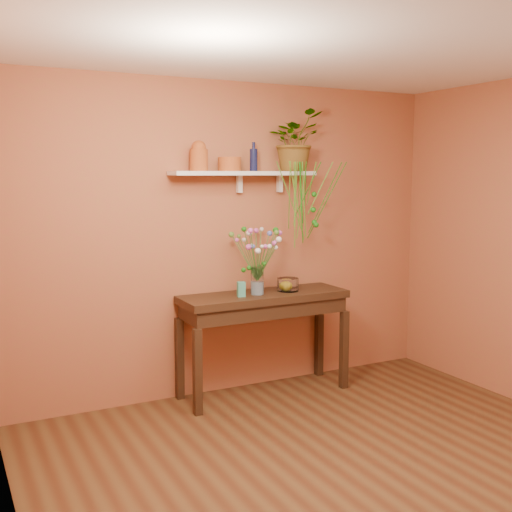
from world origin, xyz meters
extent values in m
plane|color=#51351B|center=(0.00, 0.00, 0.00)|extent=(4.00, 4.00, 0.00)
plane|color=silver|center=(0.00, 0.00, 2.70)|extent=(4.00, 4.00, 0.00)
cube|color=#9E6137|center=(0.00, 2.00, 1.35)|extent=(4.00, 0.04, 2.70)
cube|color=#9E6137|center=(-2.00, 0.00, 1.35)|extent=(0.04, 4.00, 2.70)
cube|color=#332110|center=(0.18, 1.74, 0.86)|extent=(1.47, 0.47, 0.06)
cube|color=#332110|center=(0.18, 1.74, 0.77)|extent=(1.41, 0.44, 0.13)
cube|color=#332110|center=(-0.53, 1.54, 0.35)|extent=(0.06, 0.06, 0.70)
cube|color=#332110|center=(0.88, 1.54, 0.35)|extent=(0.06, 0.06, 0.70)
cube|color=#332110|center=(-0.53, 1.95, 0.35)|extent=(0.06, 0.06, 0.70)
cube|color=#332110|center=(0.88, 1.95, 0.35)|extent=(0.06, 0.06, 0.70)
cube|color=white|center=(0.05, 1.87, 1.92)|extent=(1.30, 0.24, 0.04)
cube|color=white|center=(0.05, 1.97, 1.83)|extent=(0.04, 0.05, 0.15)
cube|color=white|center=(0.45, 1.97, 1.83)|extent=(0.04, 0.05, 0.15)
cylinder|color=#A2501E|center=(-0.37, 1.86, 2.03)|extent=(0.18, 0.18, 0.18)
sphere|color=#A2501E|center=(-0.37, 1.86, 2.13)|extent=(0.12, 0.12, 0.12)
cylinder|color=#A2501E|center=(-0.09, 1.86, 2.00)|extent=(0.24, 0.24, 0.12)
cylinder|color=#11163B|center=(0.14, 1.86, 2.03)|extent=(0.08, 0.08, 0.19)
cylinder|color=#11163B|center=(0.14, 1.86, 2.15)|extent=(0.03, 0.03, 0.06)
imported|color=#1B6A13|center=(0.54, 1.87, 2.20)|extent=(0.60, 0.56, 0.53)
cylinder|color=#1B6A13|center=(0.60, 1.73, 1.77)|extent=(0.17, 0.18, 0.50)
cylinder|color=#4B9527|center=(0.48, 1.73, 1.74)|extent=(0.03, 0.09, 0.56)
cylinder|color=#4B9527|center=(0.40, 1.69, 1.73)|extent=(0.17, 0.30, 0.59)
cylinder|color=#1B6A13|center=(0.53, 1.73, 1.66)|extent=(0.10, 0.09, 0.71)
cylinder|color=#4B9527|center=(0.53, 1.75, 1.80)|extent=(0.02, 0.07, 0.43)
cylinder|color=#4B9527|center=(0.44, 1.75, 1.69)|extent=(0.33, 0.09, 0.65)
cylinder|color=#1B6A13|center=(0.57, 1.72, 1.79)|extent=(0.12, 0.21, 0.47)
cylinder|color=#4B9527|center=(0.53, 1.72, 1.68)|extent=(0.03, 0.12, 0.67)
cylinder|color=#4B9527|center=(0.46, 1.68, 1.68)|extent=(0.29, 0.22, 0.69)
cylinder|color=#1B6A13|center=(0.53, 1.71, 1.75)|extent=(0.09, 0.08, 0.54)
cylinder|color=#4B9527|center=(0.72, 1.71, 1.79)|extent=(0.23, 0.06, 0.46)
cylinder|color=#4B9527|center=(0.54, 1.70, 1.69)|extent=(0.10, 0.09, 0.66)
cylinder|color=#1B6A13|center=(0.76, 1.70, 1.71)|extent=(0.29, 0.09, 0.62)
cylinder|color=#4B9527|center=(0.45, 1.70, 1.64)|extent=(0.07, 0.12, 0.75)
cylinder|color=#4B9527|center=(0.63, 1.73, 1.83)|extent=(0.01, 0.15, 0.38)
cylinder|color=#1B6A13|center=(0.78, 1.70, 1.68)|extent=(0.29, 0.19, 0.68)
cylinder|color=#4B9527|center=(0.46, 1.73, 1.82)|extent=(0.05, 0.06, 0.39)
sphere|color=#1B6A13|center=(0.62, 1.68, 1.60)|extent=(0.05, 0.05, 0.05)
sphere|color=#1B6A13|center=(0.68, 1.76, 1.73)|extent=(0.05, 0.05, 0.05)
sphere|color=#1B6A13|center=(0.65, 1.69, 1.49)|extent=(0.05, 0.05, 0.05)
sphere|color=#1B6A13|center=(0.65, 1.67, 1.47)|extent=(0.05, 0.05, 0.05)
cylinder|color=white|center=(0.10, 1.72, 1.01)|extent=(0.11, 0.11, 0.23)
cylinder|color=silver|center=(0.10, 1.72, 0.95)|extent=(0.10, 0.10, 0.11)
cylinder|color=#386B28|center=(0.12, 1.64, 1.17)|extent=(0.04, 0.16, 0.31)
sphere|color=silver|center=(0.13, 1.57, 1.32)|extent=(0.04, 0.04, 0.04)
cylinder|color=#386B28|center=(0.11, 1.67, 1.16)|extent=(0.04, 0.10, 0.30)
sphere|color=#C74BAA|center=(0.13, 1.63, 1.31)|extent=(0.04, 0.04, 0.04)
cylinder|color=#386B28|center=(0.14, 1.60, 1.20)|extent=(0.07, 0.25, 0.37)
sphere|color=silver|center=(0.17, 1.48, 1.38)|extent=(0.05, 0.05, 0.05)
cylinder|color=#386B28|center=(0.16, 1.67, 1.16)|extent=(0.13, 0.10, 0.29)
sphere|color=silver|center=(0.23, 1.63, 1.30)|extent=(0.04, 0.04, 0.04)
cylinder|color=#386B28|center=(0.17, 1.69, 1.22)|extent=(0.16, 0.07, 0.41)
sphere|color=#588233|center=(0.25, 1.65, 1.42)|extent=(0.05, 0.05, 0.05)
cylinder|color=#386B28|center=(0.17, 1.69, 1.17)|extent=(0.14, 0.06, 0.32)
sphere|color=#C74BAA|center=(0.24, 1.67, 1.33)|extent=(0.05, 0.05, 0.05)
cylinder|color=#386B28|center=(0.15, 1.71, 1.16)|extent=(0.11, 0.03, 0.30)
sphere|color=#588233|center=(0.20, 1.69, 1.31)|extent=(0.03, 0.03, 0.03)
cylinder|color=#386B28|center=(0.20, 1.74, 1.22)|extent=(0.20, 0.05, 0.42)
sphere|color=#1B6A13|center=(0.30, 1.76, 1.43)|extent=(0.05, 0.05, 0.05)
cylinder|color=#386B28|center=(0.23, 1.76, 1.21)|extent=(0.27, 0.10, 0.39)
sphere|color=#C74BAA|center=(0.36, 1.80, 1.40)|extent=(0.05, 0.05, 0.05)
cylinder|color=#386B28|center=(0.19, 1.78, 1.21)|extent=(0.18, 0.13, 0.39)
sphere|color=#5C71D9|center=(0.28, 1.84, 1.40)|extent=(0.05, 0.05, 0.05)
cylinder|color=#386B28|center=(0.17, 1.81, 1.22)|extent=(0.14, 0.19, 0.42)
sphere|color=silver|center=(0.24, 1.90, 1.43)|extent=(0.04, 0.04, 0.04)
cylinder|color=#386B28|center=(0.14, 1.81, 1.22)|extent=(0.09, 0.20, 0.41)
sphere|color=#C74BAA|center=(0.18, 1.91, 1.42)|extent=(0.05, 0.05, 0.05)
cylinder|color=#386B28|center=(0.09, 1.76, 1.16)|extent=(0.02, 0.09, 0.29)
sphere|color=silver|center=(0.09, 1.81, 1.30)|extent=(0.05, 0.05, 0.05)
cylinder|color=#386B28|center=(0.07, 1.78, 1.18)|extent=(0.07, 0.14, 0.34)
sphere|color=silver|center=(0.04, 1.85, 1.35)|extent=(0.04, 0.04, 0.04)
cylinder|color=#386B28|center=(0.06, 1.81, 1.20)|extent=(0.08, 0.20, 0.37)
sphere|color=#588233|center=(0.02, 1.91, 1.38)|extent=(0.04, 0.04, 0.04)
cylinder|color=#386B28|center=(0.03, 1.77, 1.19)|extent=(0.15, 0.11, 0.35)
sphere|color=#C74BAA|center=(-0.05, 1.82, 1.36)|extent=(0.04, 0.04, 0.04)
cylinder|color=#386B28|center=(0.01, 1.78, 1.21)|extent=(0.19, 0.13, 0.39)
sphere|color=#588233|center=(-0.09, 1.84, 1.40)|extent=(0.05, 0.05, 0.05)
cylinder|color=#386B28|center=(0.05, 1.74, 1.24)|extent=(0.11, 0.05, 0.44)
sphere|color=#1B6A13|center=(-0.01, 1.76, 1.45)|extent=(0.04, 0.04, 0.04)
cylinder|color=#386B28|center=(0.06, 1.71, 1.16)|extent=(0.09, 0.02, 0.29)
sphere|color=#C74BAA|center=(0.01, 1.71, 1.31)|extent=(0.05, 0.05, 0.05)
cylinder|color=#386B28|center=(0.07, 1.70, 1.16)|extent=(0.06, 0.04, 0.30)
sphere|color=#5C71D9|center=(0.04, 1.69, 1.31)|extent=(0.04, 0.04, 0.04)
cylinder|color=#386B28|center=(0.05, 1.71, 1.22)|extent=(0.10, 0.03, 0.41)
sphere|color=silver|center=(0.01, 1.69, 1.42)|extent=(0.05, 0.05, 0.05)
cylinder|color=#386B28|center=(0.04, 1.66, 1.24)|extent=(0.13, 0.13, 0.44)
sphere|color=#C74BAA|center=(-0.03, 1.60, 1.45)|extent=(0.04, 0.04, 0.04)
cylinder|color=#386B28|center=(0.06, 1.64, 1.15)|extent=(0.08, 0.17, 0.28)
sphere|color=silver|center=(0.02, 1.56, 1.29)|extent=(0.05, 0.05, 0.05)
cylinder|color=#386B28|center=(0.08, 1.65, 1.17)|extent=(0.03, 0.15, 0.31)
sphere|color=silver|center=(0.07, 1.57, 1.32)|extent=(0.03, 0.03, 0.03)
sphere|color=#1B6A13|center=(0.13, 1.65, 1.17)|extent=(0.04, 0.04, 0.04)
sphere|color=#1B6A13|center=(0.12, 1.82, 1.08)|extent=(0.04, 0.04, 0.04)
sphere|color=#1B6A13|center=(-0.01, 1.75, 1.11)|extent=(0.04, 0.04, 0.04)
sphere|color=#1B6A13|center=(0.13, 1.78, 1.09)|extent=(0.04, 0.04, 0.04)
sphere|color=#1B6A13|center=(0.02, 1.72, 1.13)|extent=(0.04, 0.04, 0.04)
sphere|color=#1B6A13|center=(0.16, 1.82, 1.12)|extent=(0.04, 0.04, 0.04)
cylinder|color=white|center=(0.41, 1.74, 0.95)|extent=(0.19, 0.19, 0.11)
cylinder|color=white|center=(0.41, 1.74, 0.90)|extent=(0.19, 0.19, 0.01)
sphere|color=yellow|center=(0.39, 1.73, 0.94)|extent=(0.09, 0.09, 0.09)
cube|color=teal|center=(-0.07, 1.69, 0.96)|extent=(0.07, 0.06, 0.13)
camera|label=1|loc=(-2.30, -2.95, 1.91)|focal=43.96mm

